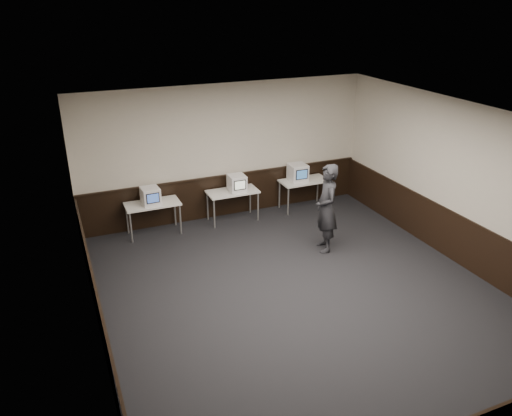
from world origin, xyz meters
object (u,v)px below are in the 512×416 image
(person, at_px, (326,208))
(desk_left, at_px, (153,206))
(desk_center, at_px, (233,194))
(emac_left, at_px, (151,196))
(desk_right, at_px, (304,183))
(emac_center, at_px, (237,183))
(emac_right, at_px, (298,172))

(person, bearing_deg, desk_left, -110.82)
(desk_center, relative_size, emac_left, 2.77)
(desk_right, bearing_deg, desk_left, 180.00)
(desk_right, relative_size, emac_center, 2.83)
(desk_center, xyz_separation_m, desk_right, (1.90, 0.00, 0.00))
(desk_left, distance_m, emac_center, 2.02)
(emac_right, bearing_deg, desk_right, -11.62)
(desk_center, height_order, emac_right, emac_right)
(desk_right, xyz_separation_m, emac_left, (-3.83, -0.04, 0.26))
(desk_left, height_order, emac_right, emac_right)
(desk_right, relative_size, person, 0.63)
(emac_center, bearing_deg, desk_left, -179.99)
(emac_left, distance_m, person, 3.84)
(desk_left, height_order, emac_left, emac_left)
(desk_center, xyz_separation_m, emac_center, (0.10, -0.03, 0.26))
(desk_left, bearing_deg, person, -34.04)
(desk_center, distance_m, desk_right, 1.90)
(desk_left, xyz_separation_m, emac_center, (2.00, -0.03, 0.26))
(emac_right, distance_m, person, 2.23)
(desk_left, height_order, emac_center, emac_center)
(emac_left, relative_size, emac_center, 1.02)
(emac_right, bearing_deg, desk_left, -178.31)
(desk_left, relative_size, person, 0.63)
(emac_center, distance_m, emac_right, 1.64)
(desk_center, distance_m, emac_left, 1.95)
(desk_center, relative_size, emac_right, 2.59)
(emac_center, bearing_deg, emac_left, -178.79)
(emac_center, relative_size, emac_right, 0.91)
(person, bearing_deg, emac_right, -178.70)
(desk_right, bearing_deg, desk_center, 180.00)
(desk_right, distance_m, person, 2.25)
(person, bearing_deg, emac_center, -137.77)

